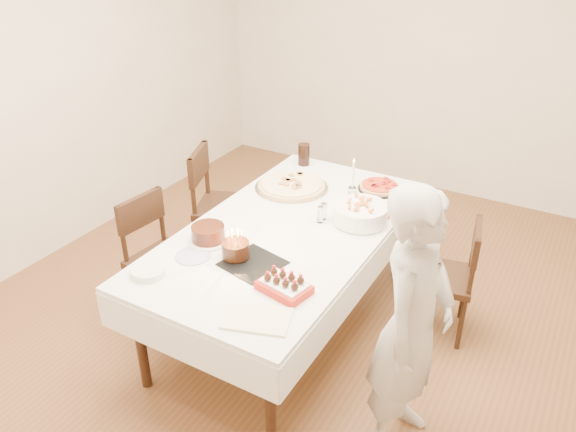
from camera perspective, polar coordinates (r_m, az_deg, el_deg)
The scene contains 22 objects.
floor at distance 4.02m, azimuth 2.07°, elevation -10.20°, with size 5.00×5.00×0.00m, color brown.
wall_back at distance 5.59m, azimuth 15.01°, elevation 15.71°, with size 4.50×0.04×2.70m, color beige.
wall_left at distance 4.76m, azimuth -22.83°, elevation 12.29°, with size 0.04×5.00×2.70m, color beige.
dining_table at distance 3.75m, azimuth -0.00°, elevation -6.18°, with size 1.14×2.14×0.75m, color white.
chair_right_savory at distance 3.81m, azimuth 15.27°, elevation -6.01°, with size 0.43×0.43×0.83m, color black, non-canonical shape.
chair_left_savory at distance 4.40m, azimuth -6.22°, elevation 0.88°, with size 0.49×0.49×0.96m, color black, non-canonical shape.
chair_left_dessert at distance 3.87m, azimuth -12.34°, elevation -4.54°, with size 0.45×0.45×0.89m, color black, non-canonical shape.
person at distance 2.83m, azimuth 12.51°, elevation -10.89°, with size 0.55×0.36×1.50m, color #BAB4AF.
pizza_white at distance 4.05m, azimuth 0.36°, elevation 3.09°, with size 0.53×0.53×0.04m, color beige.
pizza_pepperoni at distance 4.08m, azimuth 9.28°, elevation 2.93°, with size 0.31×0.31×0.04m, color red.
red_placemat at distance 3.82m, azimuth 8.99°, elevation 0.68°, with size 0.26×0.26×0.01m, color #B21E1E.
pasta_bowl at distance 3.62m, azimuth 7.36°, elevation 0.28°, with size 0.35×0.35×0.11m, color white.
taper_candle at distance 3.95m, azimuth 6.63°, elevation 4.03°, with size 0.06×0.06×0.27m, color white.
shaker_pair at distance 3.60m, azimuth 3.29°, elevation 0.15°, with size 0.10×0.10×0.11m, color white, non-canonical shape.
cola_glass at distance 4.42m, azimuth 1.61°, elevation 6.27°, with size 0.09×0.09×0.17m, color black.
layer_cake at distance 3.42m, azimuth -8.11°, elevation -1.78°, with size 0.26×0.26×0.10m, color #38170E.
cake_board at distance 3.21m, azimuth -3.58°, elevation -4.88°, with size 0.30×0.30×0.01m, color black.
birthday_cake at distance 3.23m, azimuth -5.37°, elevation -2.89°, with size 0.16×0.16×0.16m, color #3A1C0F.
strawberry_box at distance 2.97m, azimuth -0.40°, elevation -7.10°, with size 0.27×0.18×0.07m, color #AA1F13, non-canonical shape.
box_lid at distance 2.81m, azimuth -3.15°, elevation -10.44°, with size 0.33×0.22×0.03m, color beige.
plate_stack at distance 3.20m, azimuth -13.98°, elevation -5.45°, with size 0.19×0.19×0.04m, color white.
china_plate at distance 3.31m, azimuth -9.62°, elevation -4.01°, with size 0.21×0.21×0.01m, color white.
Camera 1 is at (1.44, -2.77, 2.53)m, focal length 35.00 mm.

